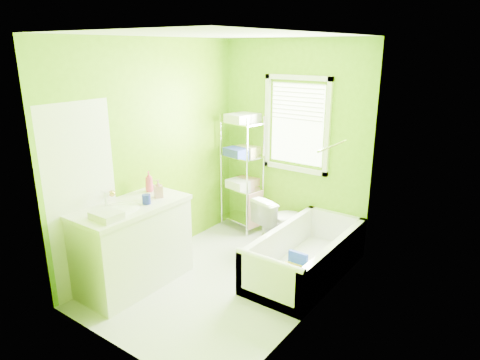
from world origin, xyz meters
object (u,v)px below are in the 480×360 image
Objects in this scene: bathtub at (305,261)px; vanity at (133,243)px; wire_shelf_unit at (243,160)px; toilet at (279,221)px.

vanity is at bearing -138.26° from bathtub.
wire_shelf_unit is at bearing 87.59° from vanity.
toilet is at bearing 143.17° from bathtub.
toilet is 1.91m from vanity.
vanity reaches higher than toilet.
bathtub is 1.34× the size of vanity.
toilet is 0.99m from wire_shelf_unit.
bathtub is 1.00× the size of wire_shelf_unit.
toilet is at bearing 65.27° from vanity.
vanity is (-0.79, -1.73, 0.15)m from toilet.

